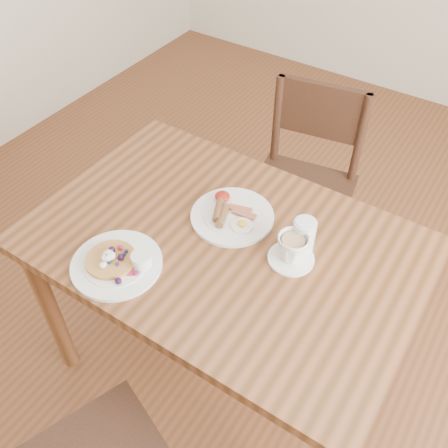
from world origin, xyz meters
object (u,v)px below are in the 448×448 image
at_px(dining_table, 224,261).
at_px(breakfast_plate, 231,215).
at_px(chair_far, 304,180).
at_px(teacup_saucer, 292,249).
at_px(water_glass, 304,235).
at_px(pancake_plate, 118,262).

relative_size(dining_table, breakfast_plate, 4.44).
height_order(chair_far, teacup_saucer, chair_far).
bearing_deg(water_glass, chair_far, 113.70).
xyz_separation_m(pancake_plate, teacup_saucer, (0.41, 0.30, 0.03)).
relative_size(pancake_plate, water_glass, 2.53).
height_order(pancake_plate, breakfast_plate, pancake_plate).
height_order(dining_table, water_glass, water_glass).
height_order(pancake_plate, teacup_saucer, teacup_saucer).
xyz_separation_m(breakfast_plate, water_glass, (0.25, 0.01, 0.04)).
xyz_separation_m(chair_far, teacup_saucer, (0.25, -0.64, 0.30)).
bearing_deg(dining_table, pancake_plate, -128.27).
bearing_deg(breakfast_plate, dining_table, -69.38).
height_order(dining_table, teacup_saucer, teacup_saucer).
distance_m(pancake_plate, breakfast_plate, 0.39).
relative_size(chair_far, teacup_saucer, 6.29).
bearing_deg(pancake_plate, dining_table, 51.73).
distance_m(dining_table, pancake_plate, 0.35).
height_order(breakfast_plate, water_glass, water_glass).
bearing_deg(chair_far, breakfast_plate, 80.53).
xyz_separation_m(teacup_saucer, water_glass, (0.00, 0.06, 0.01)).
height_order(pancake_plate, water_glass, water_glass).
bearing_deg(chair_far, dining_table, 83.56).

